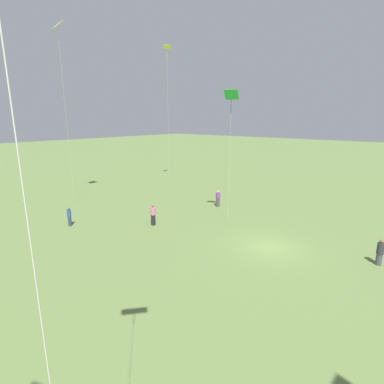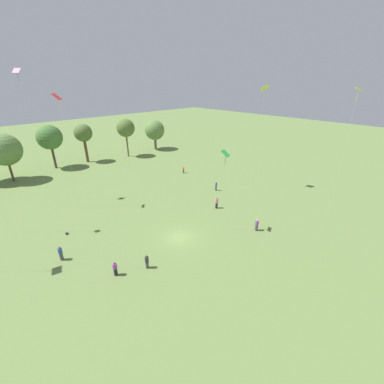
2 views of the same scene
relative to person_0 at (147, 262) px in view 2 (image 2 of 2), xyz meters
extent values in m
plane|color=olive|center=(6.63, 2.01, -0.86)|extent=(240.00, 240.00, 0.00)
cylinder|color=brown|center=(-4.59, 41.50, 1.29)|extent=(0.45, 0.45, 4.30)
sphere|color=#5B7F42|center=(-4.59, 41.50, 5.81)|extent=(6.31, 6.31, 6.31)
cylinder|color=brown|center=(4.76, 44.50, 1.75)|extent=(0.54, 0.54, 5.23)
sphere|color=#477538|center=(4.76, 44.50, 6.46)|extent=(5.58, 5.58, 5.58)
cylinder|color=brown|center=(12.33, 44.04, 2.02)|extent=(0.69, 0.69, 5.76)
sphere|color=#516B33|center=(12.33, 44.04, 6.52)|extent=(4.33, 4.33, 4.33)
cylinder|color=brown|center=(22.50, 41.24, 2.09)|extent=(0.42, 0.42, 5.91)
sphere|color=#516B33|center=(22.50, 41.24, 6.81)|extent=(4.70, 4.70, 4.70)
cylinder|color=brown|center=(32.47, 42.21, 0.93)|extent=(0.72, 0.72, 3.59)
sphere|color=#5B7F42|center=(32.47, 42.21, 4.87)|extent=(5.71, 5.71, 5.71)
cylinder|color=#4C4C51|center=(0.00, 0.00, -0.47)|extent=(0.51, 0.51, 0.78)
cylinder|color=#333338|center=(0.00, 0.00, 0.28)|extent=(0.60, 0.60, 0.73)
sphere|color=brown|center=(0.00, 0.00, 0.77)|extent=(0.24, 0.24, 0.24)
cylinder|color=#232328|center=(16.67, 4.20, -0.39)|extent=(0.44, 0.44, 0.94)
cylinder|color=pink|center=(16.67, 4.20, 0.43)|extent=(0.51, 0.51, 0.69)
sphere|color=brown|center=(16.67, 4.20, 0.89)|extent=(0.24, 0.24, 0.24)
cylinder|color=#4C4C51|center=(-6.44, 8.17, -0.40)|extent=(0.47, 0.47, 0.93)
cylinder|color=#2D5193|center=(-6.44, 8.17, 0.41)|extent=(0.55, 0.55, 0.69)
sphere|color=brown|center=(-6.44, 8.17, 0.87)|extent=(0.24, 0.24, 0.24)
cylinder|color=#333D5B|center=(22.10, 9.08, -0.45)|extent=(0.37, 0.37, 0.83)
cylinder|color=#2D5193|center=(22.10, 9.08, 0.29)|extent=(0.44, 0.44, 0.64)
sphere|color=brown|center=(22.10, 9.08, 0.73)|extent=(0.24, 0.24, 0.24)
cylinder|color=#4C4C51|center=(24.28, 20.73, -0.47)|extent=(0.48, 0.48, 0.79)
cylinder|color=orange|center=(24.28, 20.73, 0.22)|extent=(0.57, 0.57, 0.57)
sphere|color=tan|center=(24.28, 20.73, 0.62)|extent=(0.24, 0.24, 0.24)
cylinder|color=#232328|center=(-3.14, 1.40, -0.42)|extent=(0.51, 0.51, 0.89)
cylinder|color=purple|center=(-3.14, 1.40, 0.33)|extent=(0.60, 0.60, 0.62)
sphere|color=brown|center=(-3.14, 1.40, 0.76)|extent=(0.24, 0.24, 0.24)
cylinder|color=#4C4C51|center=(15.57, -4.17, -0.41)|extent=(0.47, 0.47, 0.90)
cylinder|color=purple|center=(15.57, -4.17, 0.34)|extent=(0.56, 0.56, 0.62)
sphere|color=beige|center=(15.57, -4.17, 0.77)|extent=(0.24, 0.24, 0.24)
cube|color=yellow|center=(27.90, -9.41, 17.47)|extent=(1.22, 1.22, 0.32)
cylinder|color=yellow|center=(27.90, -9.41, 16.51)|extent=(0.04, 0.04, 1.39)
cylinder|color=silver|center=(27.90, -9.41, 8.30)|extent=(0.01, 0.01, 18.33)
cube|color=#E54C99|center=(-2.23, 26.94, 19.80)|extent=(1.25, 1.26, 0.65)
cylinder|color=blue|center=(-2.23, 26.94, 18.93)|extent=(0.04, 0.04, 1.13)
cylinder|color=silver|center=(-2.23, 26.94, 9.47)|extent=(0.01, 0.01, 20.66)
cube|color=green|center=(12.07, -0.74, 10.26)|extent=(1.39, 1.25, 0.74)
cylinder|color=black|center=(12.07, -0.74, 9.35)|extent=(0.04, 0.04, 1.14)
cylinder|color=silver|center=(12.07, -0.74, 4.70)|extent=(0.01, 0.01, 11.12)
cube|color=red|center=(0.44, 20.34, 16.42)|extent=(1.54, 1.58, 0.86)
cylinder|color=yellow|center=(0.44, 20.34, 15.47)|extent=(0.04, 0.04, 1.16)
cylinder|color=silver|center=(0.44, 20.34, 7.78)|extent=(0.01, 0.01, 17.29)
cube|color=yellow|center=(28.83, 4.93, 17.26)|extent=(1.35, 1.11, 0.81)
cylinder|color=yellow|center=(28.83, 4.93, 16.23)|extent=(0.04, 0.04, 1.32)
cylinder|color=silver|center=(28.83, 4.93, 8.20)|extent=(0.01, 0.01, 18.12)
cube|color=#262628|center=(-4.03, 13.33, -0.73)|extent=(0.34, 0.32, 0.26)
camera|label=1|loc=(-2.09, 21.26, 8.35)|focal=28.00mm
camera|label=2|loc=(-12.34, -20.10, 18.76)|focal=24.00mm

